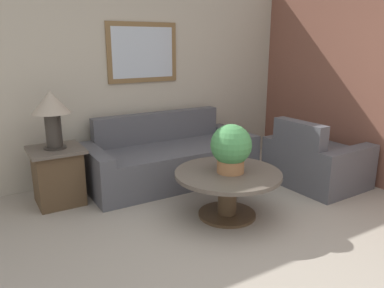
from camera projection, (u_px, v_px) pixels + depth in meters
The scene contains 9 objects.
ground_plane at pixel (275, 271), 2.94m from camera, with size 20.00×20.00×0.00m, color gray.
wall_back at pixel (134, 76), 4.89m from camera, with size 6.61×0.09×2.60m.
wall_right at pixel (341, 77), 4.89m from camera, with size 0.06×4.74×2.60m.
couch_main at pixel (170, 159), 4.80m from camera, with size 2.13×0.92×0.84m.
armchair at pixel (315, 162), 4.68m from camera, with size 0.91×1.09×0.84m.
coffee_table at pixel (228, 184), 3.79m from camera, with size 1.08×1.08×0.48m.
side_table at pixel (58, 175), 4.11m from camera, with size 0.56×0.56×0.63m.
table_lamp at pixel (51, 109), 3.92m from camera, with size 0.40×0.40×0.62m.
potted_plant_on_table at pixel (231, 147), 3.68m from camera, with size 0.41×0.41×0.49m.
Camera 1 is at (-1.89, -1.87, 1.73)m, focal length 35.00 mm.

